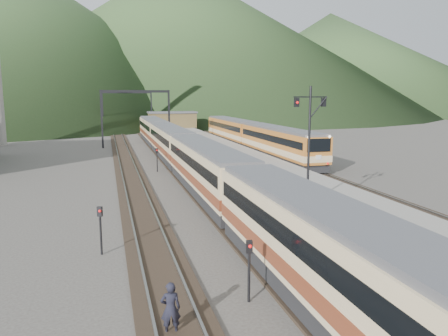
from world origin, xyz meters
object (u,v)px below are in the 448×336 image
object	(u,v)px
main_train	(185,154)
second_train	(252,136)
signal_mast	(309,133)
worker	(171,309)

from	to	relation	value
main_train	second_train	bearing A→B (deg)	51.82
main_train	second_train	xyz separation A→B (m)	(11.50, 14.62, 0.06)
main_train	second_train	world-z (taller)	second_train
signal_mast	worker	bearing A→B (deg)	-132.76
second_train	main_train	bearing A→B (deg)	-128.18
main_train	second_train	distance (m)	18.60
main_train	signal_mast	distance (m)	17.94
signal_mast	worker	world-z (taller)	signal_mast
main_train	signal_mast	xyz separation A→B (m)	(4.23, -17.12, 3.28)
second_train	signal_mast	bearing A→B (deg)	-102.91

